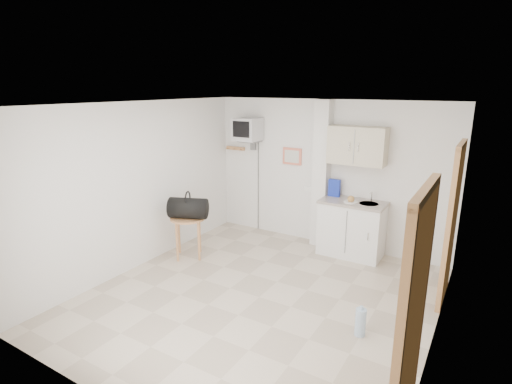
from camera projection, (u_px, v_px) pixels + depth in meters
The scene contains 7 objects.
ground at pixel (259, 297), 5.28m from camera, with size 4.50×4.50×0.00m, color #C2B09A.
room_envelope at pixel (280, 186), 4.84m from camera, with size 4.24×4.54×2.55m.
kitchenette at pixel (353, 208), 6.45m from camera, with size 1.03×0.58×2.10m.
crt_television at pixel (248, 130), 7.18m from camera, with size 0.44×0.45×2.15m.
round_table at pixel (188, 223), 6.40m from camera, with size 0.56×0.56×0.68m.
duffel_bag at pixel (188, 208), 6.29m from camera, with size 0.68×0.53×0.44m.
water_bottle at pixel (360, 322), 4.44m from camera, with size 0.12×0.12×0.36m.
Camera 1 is at (2.42, -4.08, 2.71)m, focal length 28.00 mm.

